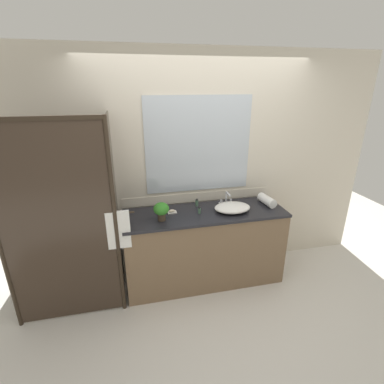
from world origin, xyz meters
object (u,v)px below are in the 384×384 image
(faucet, at_px, (226,200))
(amenity_bottle_conditioner, at_px, (197,203))
(potted_plant, at_px, (161,210))
(soap_dish, at_px, (172,212))
(amenity_bottle_body_wash, at_px, (199,210))
(rolled_towel_near_edge, at_px, (267,200))
(sink_basin, at_px, (232,208))

(faucet, xyz_separation_m, amenity_bottle_conditioner, (-0.35, 0.03, -0.01))
(potted_plant, xyz_separation_m, soap_dish, (0.13, 0.15, -0.10))
(potted_plant, bearing_deg, amenity_bottle_conditioner, 31.68)
(potted_plant, bearing_deg, amenity_bottle_body_wash, 9.13)
(faucet, bearing_deg, rolled_towel_near_edge, -13.97)
(faucet, height_order, amenity_bottle_body_wash, faucet)
(potted_plant, xyz_separation_m, amenity_bottle_conditioner, (0.45, 0.28, -0.08))
(amenity_bottle_body_wash, bearing_deg, sink_basin, -3.71)
(amenity_bottle_conditioner, bearing_deg, amenity_bottle_body_wash, -96.34)
(soap_dish, bearing_deg, amenity_bottle_body_wash, -16.31)
(potted_plant, xyz_separation_m, rolled_towel_near_edge, (1.26, 0.13, -0.06))
(amenity_bottle_conditioner, xyz_separation_m, amenity_bottle_body_wash, (-0.02, -0.21, -0.00))
(sink_basin, distance_m, faucet, 0.20)
(faucet, xyz_separation_m, soap_dish, (-0.66, -0.09, -0.04))
(sink_basin, height_order, potted_plant, potted_plant)
(sink_basin, distance_m, rolled_towel_near_edge, 0.47)
(faucet, bearing_deg, amenity_bottle_body_wash, -154.92)
(faucet, xyz_separation_m, rolled_towel_near_edge, (0.46, -0.11, -0.00))
(faucet, height_order, amenity_bottle_conditioner, faucet)
(soap_dish, xyz_separation_m, amenity_bottle_body_wash, (0.29, -0.08, 0.02))
(sink_basin, distance_m, soap_dish, 0.67)
(faucet, relative_size, rolled_towel_near_edge, 0.66)
(potted_plant, distance_m, rolled_towel_near_edge, 1.26)
(sink_basin, bearing_deg, amenity_bottle_conditioner, 146.49)
(sink_basin, relative_size, potted_plant, 2.09)
(soap_dish, bearing_deg, potted_plant, -131.24)
(potted_plant, height_order, amenity_bottle_conditioner, potted_plant)
(sink_basin, relative_size, rolled_towel_near_edge, 1.57)
(amenity_bottle_body_wash, xyz_separation_m, rolled_towel_near_edge, (0.83, 0.06, 0.02))
(potted_plant, bearing_deg, soap_dish, 48.76)
(potted_plant, distance_m, amenity_bottle_body_wash, 0.44)
(amenity_bottle_body_wash, bearing_deg, rolled_towel_near_edge, 4.13)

